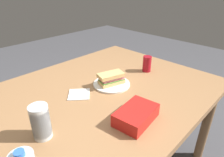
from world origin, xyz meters
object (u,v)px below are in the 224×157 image
object	(u,v)px
dining_table	(99,102)
paper_plate	(112,84)
soda_can_red	(147,64)
chip_bag	(136,115)
sandwich	(112,78)
plastic_cup_stack	(41,122)

from	to	relation	value
dining_table	paper_plate	xyz separation A→B (m)	(-0.12, 0.00, 0.09)
dining_table	soda_can_red	bearing A→B (deg)	175.12
soda_can_red	chip_bag	size ratio (longest dim) A/B	0.53
dining_table	chip_bag	size ratio (longest dim) A/B	6.74
soda_can_red	paper_plate	bearing A→B (deg)	-5.80
paper_plate	sandwich	bearing A→B (deg)	9.26
sandwich	plastic_cup_stack	distance (m)	0.58
sandwich	soda_can_red	xyz separation A→B (m)	(-0.36, 0.04, 0.01)
paper_plate	soda_can_red	size ratio (longest dim) A/B	2.05
paper_plate	sandwich	world-z (taller)	sandwich
chip_bag	paper_plate	bearing A→B (deg)	-124.95
dining_table	plastic_cup_stack	distance (m)	0.50
plastic_cup_stack	dining_table	bearing A→B (deg)	-165.56
dining_table	soda_can_red	xyz separation A→B (m)	(-0.47, 0.04, 0.14)
dining_table	plastic_cup_stack	xyz separation A→B (m)	(0.45, 0.12, 0.17)
sandwich	chip_bag	distance (m)	0.39
soda_can_red	chip_bag	world-z (taller)	soda_can_red
dining_table	plastic_cup_stack	world-z (taller)	plastic_cup_stack
dining_table	chip_bag	bearing A→B (deg)	79.08
paper_plate	plastic_cup_stack	distance (m)	0.59
paper_plate	plastic_cup_stack	world-z (taller)	plastic_cup_stack
paper_plate	chip_bag	distance (m)	0.40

